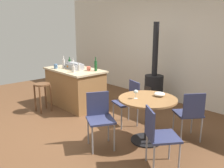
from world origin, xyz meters
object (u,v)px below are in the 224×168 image
(serving_bowl, at_px, (159,94))
(folding_chair_left, at_px, (190,112))
(folding_chair_far, at_px, (158,134))
(bottle_4, at_px, (74,69))
(folding_chair_near, at_px, (100,116))
(dining_table, at_px, (147,109))
(bottle_3, at_px, (79,68))
(wine_glass, at_px, (136,92))
(kitchen_island, at_px, (75,87))
(toolbox, at_px, (75,66))
(cup_1, at_px, (89,68))
(folding_chair_right, at_px, (129,100))
(bottle_1, at_px, (73,62))
(bottle_2, at_px, (96,66))
(wooden_stool, at_px, (42,91))
(bottle_5, at_px, (70,63))
(wood_stove, at_px, (154,85))
(bottle_0, at_px, (64,63))
(cup_0, at_px, (56,66))

(serving_bowl, bearing_deg, folding_chair_left, 38.15)
(folding_chair_far, xyz_separation_m, bottle_4, (-2.63, 0.45, 0.45))
(folding_chair_near, bearing_deg, dining_table, 58.38)
(folding_chair_far, distance_m, folding_chair_left, 1.04)
(bottle_3, bearing_deg, wine_glass, -7.84)
(kitchen_island, distance_m, toolbox, 0.51)
(dining_table, height_order, folding_chair_far, folding_chair_far)
(kitchen_island, xyz_separation_m, folding_chair_left, (2.80, 0.36, 0.06))
(folding_chair_near, relative_size, cup_1, 7.11)
(folding_chair_right, distance_m, bottle_4, 1.47)
(bottle_1, bearing_deg, toolbox, -29.64)
(dining_table, bearing_deg, folding_chair_left, 49.55)
(bottle_2, bearing_deg, wooden_stool, -123.52)
(folding_chair_right, distance_m, bottle_2, 1.24)
(bottle_4, distance_m, cup_1, 0.36)
(folding_chair_left, distance_m, bottle_3, 2.59)
(folding_chair_near, height_order, bottle_5, bottle_5)
(folding_chair_left, xyz_separation_m, serving_bowl, (-0.40, -0.31, 0.28))
(folding_chair_left, relative_size, bottle_5, 3.66)
(folding_chair_left, bearing_deg, dining_table, -130.45)
(cup_1, bearing_deg, bottle_2, 29.15)
(wooden_stool, bearing_deg, bottle_4, 52.19)
(kitchen_island, bearing_deg, bottle_2, 23.08)
(wooden_stool, bearing_deg, folding_chair_left, 21.06)
(bottle_2, relative_size, cup_1, 2.60)
(bottle_5, xyz_separation_m, wine_glass, (2.63, -0.47, -0.12))
(dining_table, bearing_deg, bottle_1, 170.90)
(wine_glass, relative_size, serving_bowl, 0.80)
(wood_stove, xyz_separation_m, bottle_3, (-0.96, -1.47, 0.46))
(wine_glass, bearing_deg, serving_bowl, 65.00)
(bottle_0, xyz_separation_m, bottle_3, (0.57, 0.04, -0.04))
(folding_chair_left, xyz_separation_m, wood_stove, (-1.55, 1.04, -0.00))
(kitchen_island, bearing_deg, folding_chair_right, 3.88)
(wooden_stool, distance_m, bottle_5, 1.07)
(dining_table, relative_size, serving_bowl, 5.23)
(bottle_0, xyz_separation_m, cup_0, (-0.08, -0.17, -0.06))
(cup_1, height_order, serving_bowl, cup_1)
(wood_stove, distance_m, bottle_0, 2.21)
(bottle_2, distance_m, wine_glass, 1.79)
(dining_table, bearing_deg, folding_chair_far, -39.93)
(dining_table, height_order, folding_chair_near, folding_chair_near)
(bottle_1, bearing_deg, folding_chair_near, -24.99)
(bottle_3, relative_size, cup_1, 1.58)
(folding_chair_near, relative_size, bottle_5, 3.71)
(bottle_3, distance_m, cup_0, 0.69)
(folding_chair_far, relative_size, wood_stove, 0.43)
(dining_table, relative_size, bottle_4, 5.15)
(bottle_2, bearing_deg, folding_chair_far, -20.25)
(toolbox, height_order, bottle_0, bottle_0)
(folding_chair_right, distance_m, cup_1, 1.35)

